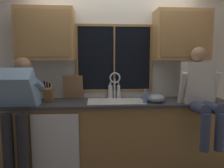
% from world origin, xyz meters
% --- Properties ---
extents(back_wall, '(5.60, 0.12, 2.55)m').
position_xyz_m(back_wall, '(0.00, 0.06, 1.27)').
color(back_wall, silver).
rests_on(back_wall, floor).
extents(window_glass, '(1.10, 0.02, 0.95)m').
position_xyz_m(window_glass, '(0.02, -0.01, 1.52)').
color(window_glass, black).
extents(window_frame_top, '(1.17, 0.02, 0.04)m').
position_xyz_m(window_frame_top, '(0.02, -0.02, 2.02)').
color(window_frame_top, olive).
extents(window_frame_bottom, '(1.17, 0.02, 0.04)m').
position_xyz_m(window_frame_bottom, '(0.02, -0.02, 1.03)').
color(window_frame_bottom, olive).
extents(window_frame_left, '(0.03, 0.02, 0.95)m').
position_xyz_m(window_frame_left, '(-0.55, -0.02, 1.52)').
color(window_frame_left, olive).
extents(window_frame_right, '(0.03, 0.02, 0.95)m').
position_xyz_m(window_frame_right, '(0.59, -0.02, 1.52)').
color(window_frame_right, olive).
extents(window_mullion_center, '(0.02, 0.02, 0.95)m').
position_xyz_m(window_mullion_center, '(0.02, -0.02, 1.52)').
color(window_mullion_center, olive).
extents(lower_cabinet_run, '(3.20, 0.58, 0.88)m').
position_xyz_m(lower_cabinet_run, '(0.00, -0.29, 0.44)').
color(lower_cabinet_run, '#A07744').
rests_on(lower_cabinet_run, floor).
extents(countertop, '(3.26, 0.62, 0.04)m').
position_xyz_m(countertop, '(0.00, -0.31, 0.90)').
color(countertop, '#38383D').
rests_on(countertop, lower_cabinet_run).
extents(dishwasher_front, '(0.60, 0.02, 0.74)m').
position_xyz_m(dishwasher_front, '(-0.79, -0.61, 0.46)').
color(dishwasher_front, white).
extents(upper_cabinet_left, '(0.79, 0.36, 0.72)m').
position_xyz_m(upper_cabinet_left, '(-0.96, -0.17, 1.86)').
color(upper_cabinet_left, '#B2844C').
extents(upper_cabinet_right, '(0.79, 0.36, 0.72)m').
position_xyz_m(upper_cabinet_right, '(0.99, -0.17, 1.86)').
color(upper_cabinet_right, '#B2844C').
extents(sink, '(0.80, 0.46, 0.21)m').
position_xyz_m(sink, '(0.02, -0.30, 0.82)').
color(sink, silver).
rests_on(sink, lower_cabinet_run).
extents(faucet, '(0.18, 0.09, 0.40)m').
position_xyz_m(faucet, '(0.03, -0.12, 1.17)').
color(faucet, silver).
rests_on(faucet, countertop).
extents(person_standing, '(0.53, 0.70, 1.54)m').
position_xyz_m(person_standing, '(-1.23, -0.61, 0.96)').
color(person_standing, '#262628').
rests_on(person_standing, floor).
extents(person_sitting_on_counter, '(0.54, 0.61, 1.26)m').
position_xyz_m(person_sitting_on_counter, '(1.12, -0.57, 1.10)').
color(person_sitting_on_counter, '#384260').
rests_on(person_sitting_on_counter, countertop).
extents(knife_block, '(0.12, 0.18, 0.32)m').
position_xyz_m(knife_block, '(-0.93, -0.27, 1.03)').
color(knife_block, olive).
rests_on(knife_block, countertop).
extents(cutting_board, '(0.29, 0.09, 0.36)m').
position_xyz_m(cutting_board, '(-0.60, -0.09, 1.10)').
color(cutting_board, '#997047').
rests_on(cutting_board, countertop).
extents(mixing_bowl, '(0.24, 0.24, 0.12)m').
position_xyz_m(mixing_bowl, '(0.57, -0.41, 0.98)').
color(mixing_bowl, '#8C99A8').
rests_on(mixing_bowl, countertop).
extents(soap_dispenser, '(0.06, 0.07, 0.20)m').
position_xyz_m(soap_dispenser, '(0.40, -0.45, 0.99)').
color(soap_dispenser, '#668CCC').
rests_on(soap_dispenser, countertop).
extents(bottle_green_glass, '(0.07, 0.07, 0.26)m').
position_xyz_m(bottle_green_glass, '(-0.04, -0.06, 1.03)').
color(bottle_green_glass, silver).
rests_on(bottle_green_glass, countertop).
extents(bottle_tall_clear, '(0.05, 0.05, 0.26)m').
position_xyz_m(bottle_tall_clear, '(0.08, -0.06, 1.03)').
color(bottle_tall_clear, silver).
rests_on(bottle_tall_clear, countertop).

